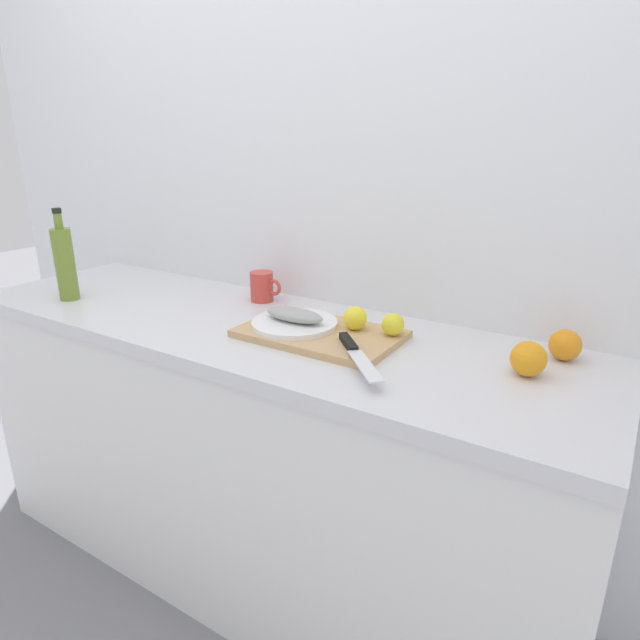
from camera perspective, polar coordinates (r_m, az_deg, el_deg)
name	(u,v)px	position (r m, az deg, el deg)	size (l,w,h in m)	color
ground_plane	(264,566)	(2.09, -5.94, -24.27)	(12.00, 12.00, 0.00)	slate
back_wall	(313,192)	(1.79, -0.78, 13.27)	(3.20, 0.05, 2.50)	white
kitchen_counter	(259,454)	(1.81, -6.44, -13.85)	(2.00, 0.60, 0.90)	white
cutting_board	(320,334)	(1.49, 0.00, -1.46)	(0.43, 0.27, 0.02)	tan
white_plate	(295,323)	(1.52, -2.67, -0.34)	(0.24, 0.24, 0.01)	white
fish_fillet	(295,315)	(1.51, -2.68, 0.57)	(0.18, 0.08, 0.04)	#999E99
chef_knife	(354,351)	(1.33, 3.61, -3.23)	(0.22, 0.23, 0.02)	silver
lemon_0	(393,324)	(1.45, 7.68, -0.47)	(0.06, 0.06, 0.06)	yellow
lemon_1	(355,318)	(1.48, 3.72, 0.19)	(0.07, 0.07, 0.07)	yellow
olive_oil_bottle	(65,262)	(1.99, -25.23, 5.49)	(0.06, 0.06, 0.30)	olive
coffee_mug_0	(262,287)	(1.81, -6.06, 3.51)	(0.12, 0.08, 0.10)	#CC3F38
orange_0	(528,359)	(1.34, 21.04, -3.83)	(0.08, 0.08, 0.08)	orange
orange_1	(565,345)	(1.46, 24.34, -2.41)	(0.08, 0.08, 0.08)	orange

